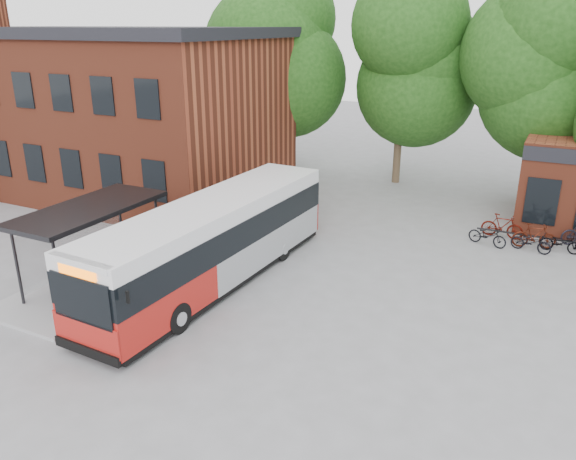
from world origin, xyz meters
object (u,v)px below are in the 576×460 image
at_px(bicycle_0, 487,235).
at_px(bicycle_2, 531,242).
at_px(bicycle_3, 534,236).
at_px(bicycle_4, 561,243).
at_px(city_bus, 214,243).
at_px(bicycle_1, 502,226).
at_px(bus_shelter, 93,246).

height_order(bicycle_0, bicycle_2, bicycle_0).
distance_m(bicycle_3, bicycle_4, 1.01).
bearing_deg(bicycle_2, bicycle_4, -55.64).
bearing_deg(bicycle_2, city_bus, 140.54).
xyz_separation_m(bicycle_2, bicycle_4, (1.07, 0.46, -0.00)).
relative_size(bicycle_0, bicycle_1, 0.94).
relative_size(city_bus, bicycle_1, 6.80).
bearing_deg(bus_shelter, bicycle_1, 42.79).
bearing_deg(city_bus, bicycle_4, 40.55).
bearing_deg(bus_shelter, bicycle_3, 38.14).
height_order(bus_shelter, bicycle_1, bus_shelter).
bearing_deg(bicycle_0, bicycle_2, -71.25).
relative_size(bus_shelter, city_bus, 0.60).
bearing_deg(city_bus, bicycle_3, 43.40).
xyz_separation_m(city_bus, bicycle_3, (9.84, 8.58, -0.97)).
height_order(bicycle_0, bicycle_4, bicycle_0).
bearing_deg(bus_shelter, city_bus, 28.86).
xyz_separation_m(bus_shelter, city_bus, (3.64, 2.01, 0.04)).
xyz_separation_m(bus_shelter, bicycle_3, (13.47, 10.58, -0.93)).
bearing_deg(bicycle_1, bicycle_4, -104.73).
bearing_deg(bicycle_3, bicycle_2, 156.99).
distance_m(bicycle_0, bicycle_2, 1.67).
bearing_deg(bus_shelter, bicycle_4, 36.07).
distance_m(bicycle_0, bicycle_3, 1.83).
bearing_deg(bicycle_4, bus_shelter, 128.26).
bearing_deg(bicycle_4, city_bus, 130.43).
relative_size(bicycle_2, bicycle_3, 0.91).
bearing_deg(bicycle_3, bicycle_1, 47.88).
bearing_deg(bicycle_0, bicycle_4, -62.42).
bearing_deg(bicycle_0, bicycle_3, -55.52).
height_order(bus_shelter, bicycle_4, bus_shelter).
relative_size(bicycle_1, bicycle_2, 1.10).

